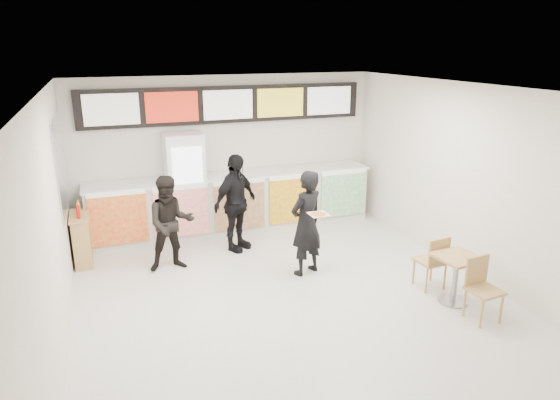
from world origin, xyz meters
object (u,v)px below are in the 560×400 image
customer_main (306,223)px  customer_mid (235,203)px  customer_left (171,224)px  service_counter (235,203)px  condiment_ledge (82,238)px  drinks_fridge (186,186)px  cafe_table (456,270)px

customer_main → customer_mid: (-0.79, 1.34, 0.02)m
customer_left → customer_mid: 1.28m
customer_left → customer_mid: (1.20, 0.43, 0.09)m
service_counter → customer_main: customer_main is taller
customer_mid → condiment_ledge: (-2.59, 0.34, -0.44)m
drinks_fridge → cafe_table: 5.03m
service_counter → customer_left: (-1.43, -1.39, 0.22)m
service_counter → cafe_table: service_counter is taller
service_counter → customer_left: 2.01m
drinks_fridge → customer_left: bearing=-109.5°
customer_mid → drinks_fridge: bearing=91.7°
customer_main → customer_mid: 1.55m
drinks_fridge → customer_main: bearing=-57.1°
service_counter → customer_main: size_ratio=3.25×
drinks_fridge → service_counter: bearing=-1.0°
service_counter → condiment_ledge: service_counter is taller
service_counter → drinks_fridge: size_ratio=2.78×
customer_left → condiment_ledge: bearing=151.4°
service_counter → drinks_fridge: 1.03m
drinks_fridge → customer_mid: drinks_fridge is taller
drinks_fridge → cafe_table: size_ratio=1.35×
customer_mid → cafe_table: 3.83m
drinks_fridge → customer_mid: (0.70, -0.97, -0.13)m
customer_main → cafe_table: (1.61, -1.63, -0.36)m
customer_mid → condiment_ledge: bearing=138.4°
customer_main → customer_left: 2.18m
customer_left → customer_mid: bearing=20.3°
service_counter → customer_main: 2.37m
service_counter → customer_left: bearing=-135.9°
service_counter → customer_mid: (-0.23, -0.96, 0.30)m
customer_main → customer_left: bearing=-46.4°
cafe_table → customer_main: bearing=130.0°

